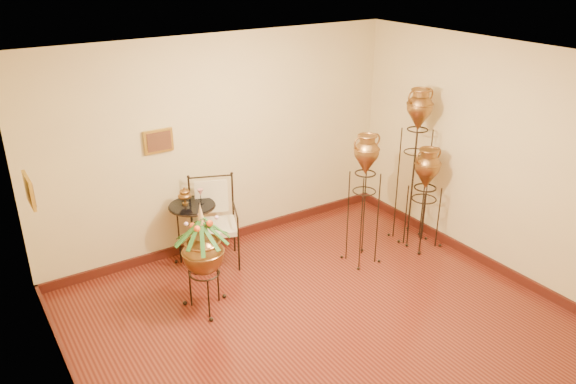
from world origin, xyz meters
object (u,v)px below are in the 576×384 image
amphora_mid (364,199)px  side_table (194,233)px  armchair (214,224)px  amphora_tall (414,165)px  planter_urn (203,250)px

amphora_mid → side_table: amphora_mid is taller
armchair → side_table: armchair is taller
armchair → amphora_tall: bearing=2.8°
amphora_tall → planter_urn: 3.09m
amphora_tall → side_table: size_ratio=2.06×
side_table → amphora_mid: bearing=-31.3°
amphora_tall → planter_urn: bearing=179.9°
amphora_mid → armchair: amphora_mid is taller
amphora_mid → planter_urn: 2.13m
planter_urn → side_table: size_ratio=1.27×
planter_urn → side_table: 1.07m
amphora_tall → planter_urn: amphora_tall is taller
amphora_mid → armchair: 1.89m
amphora_mid → armchair: size_ratio=1.55×
planter_urn → side_table: planter_urn is taller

